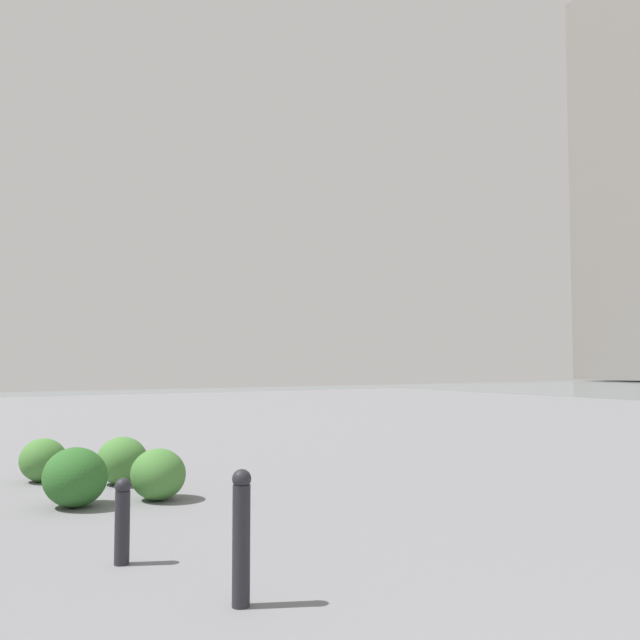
{
  "coord_description": "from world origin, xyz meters",
  "views": [
    {
      "loc": [
        0.4,
        1.1,
        1.62
      ],
      "look_at": [
        10.68,
        -5.08,
        2.35
      ],
      "focal_mm": 39.33,
      "sensor_mm": 36.0,
      "label": 1
    }
  ],
  "objects": [
    {
      "name": "shrub_wide",
      "position": [
        9.84,
        -1.49,
        0.31
      ],
      "size": [
        0.74,
        0.66,
        0.62
      ],
      "color": "#477F38",
      "rests_on": "ground"
    },
    {
      "name": "bollard_mid",
      "position": [
        6.12,
        -0.48,
        0.36
      ],
      "size": [
        0.13,
        0.13,
        0.69
      ],
      "color": "#232328",
      "rests_on": "ground"
    },
    {
      "name": "shrub_round",
      "position": [
        8.63,
        -0.64,
        0.33
      ],
      "size": [
        0.78,
        0.7,
        0.66
      ],
      "color": "#2D6628",
      "rests_on": "ground"
    },
    {
      "name": "shrub_tall",
      "position": [
        8.54,
        -1.56,
        0.3
      ],
      "size": [
        0.71,
        0.64,
        0.6
      ],
      "color": "#477F38",
      "rests_on": "ground"
    },
    {
      "name": "shrub_low",
      "position": [
        10.59,
        -0.62,
        0.29
      ],
      "size": [
        0.69,
        0.62,
        0.58
      ],
      "color": "#477F38",
      "rests_on": "ground"
    },
    {
      "name": "bollard_near",
      "position": [
        4.74,
        -0.89,
        0.47
      ],
      "size": [
        0.13,
        0.13,
        0.9
      ],
      "color": "#232328",
      "rests_on": "ground"
    }
  ]
}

